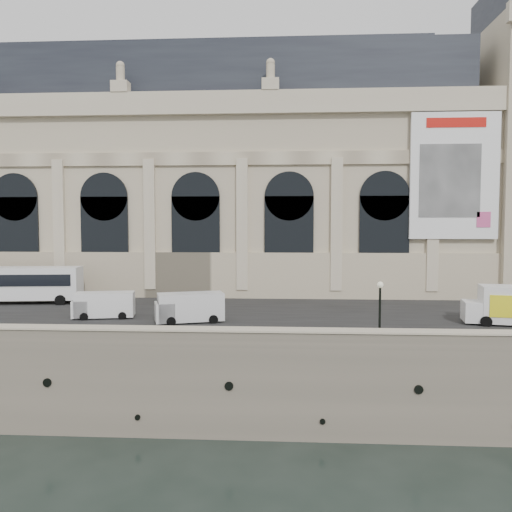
{
  "coord_description": "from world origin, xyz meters",
  "views": [
    {
      "loc": [
        5.54,
        -31.33,
        13.92
      ],
      "look_at": [
        2.47,
        22.0,
        10.62
      ],
      "focal_mm": 35.0,
      "sensor_mm": 36.0,
      "label": 1
    }
  ],
  "objects_px": {
    "lamp_right": "(380,313)",
    "van_c": "(186,308)",
    "bus_left": "(16,283)",
    "van_b": "(101,305)"
  },
  "relations": [
    {
      "from": "van_c",
      "to": "van_b",
      "type": "bearing_deg",
      "value": 168.86
    },
    {
      "from": "lamp_right",
      "to": "van_c",
      "type": "bearing_deg",
      "value": 155.83
    },
    {
      "from": "bus_left",
      "to": "lamp_right",
      "type": "relative_size",
      "value": 3.06
    },
    {
      "from": "van_b",
      "to": "van_c",
      "type": "xyz_separation_m",
      "value": [
        7.62,
        -1.5,
        0.1
      ]
    },
    {
      "from": "bus_left",
      "to": "van_c",
      "type": "xyz_separation_m",
      "value": [
        19.02,
        -8.72,
        -0.84
      ]
    },
    {
      "from": "van_c",
      "to": "lamp_right",
      "type": "relative_size",
      "value": 1.39
    },
    {
      "from": "van_b",
      "to": "lamp_right",
      "type": "height_order",
      "value": "lamp_right"
    },
    {
      "from": "bus_left",
      "to": "van_b",
      "type": "relative_size",
      "value": 2.43
    },
    {
      "from": "van_c",
      "to": "lamp_right",
      "type": "xyz_separation_m",
      "value": [
        14.26,
        -6.4,
        0.85
      ]
    },
    {
      "from": "bus_left",
      "to": "van_b",
      "type": "xyz_separation_m",
      "value": [
        11.4,
        -7.22,
        -0.94
      ]
    }
  ]
}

